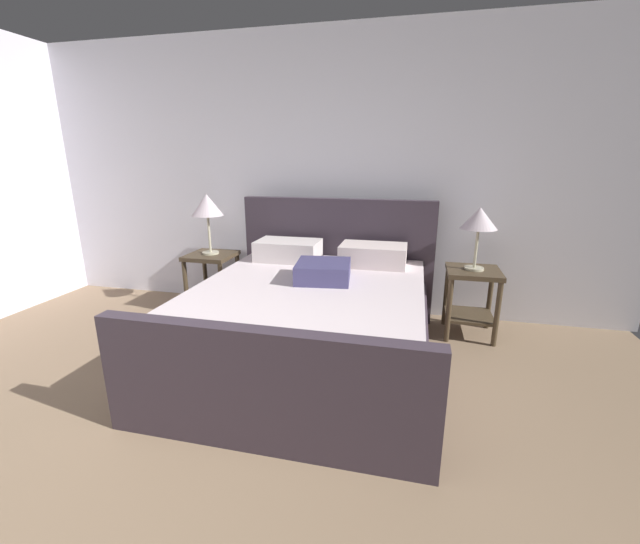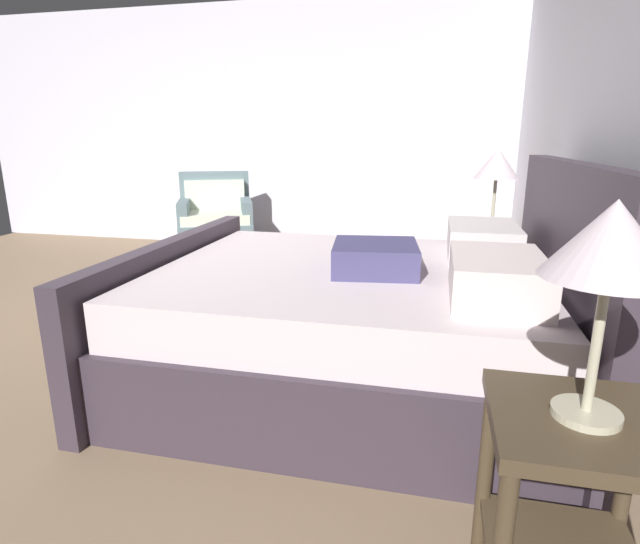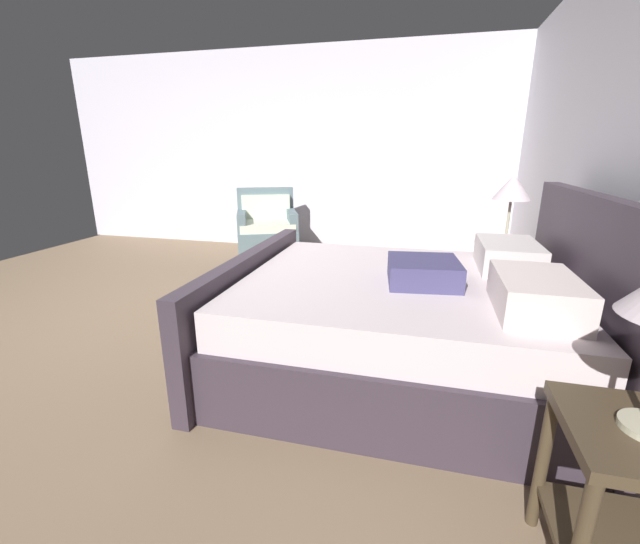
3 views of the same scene
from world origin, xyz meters
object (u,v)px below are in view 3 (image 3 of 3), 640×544
at_px(table_lamp_left, 512,189).
at_px(nightstand_right, 634,485).
at_px(nightstand_left, 502,267).
at_px(armchair, 267,234).
at_px(bed, 405,320).

bearing_deg(table_lamp_left, nightstand_right, -0.14).
xyz_separation_m(nightstand_right, nightstand_left, (-2.47, 0.01, 0.00)).
distance_m(table_lamp_left, armchair, 2.92).
xyz_separation_m(table_lamp_left, armchair, (-1.11, -2.60, -0.72)).
xyz_separation_m(bed, nightstand_right, (1.23, 0.74, 0.06)).
relative_size(nightstand_right, table_lamp_left, 1.03).
bearing_deg(bed, nightstand_left, 148.71).
relative_size(nightstand_right, nightstand_left, 1.00).
bearing_deg(nightstand_right, bed, -148.89).
relative_size(nightstand_left, armchair, 0.63).
height_order(nightstand_left, table_lamp_left, table_lamp_left).
bearing_deg(nightstand_right, table_lamp_left, 179.86).
xyz_separation_m(bed, table_lamp_left, (-1.23, 0.75, 0.72)).
distance_m(bed, table_lamp_left, 1.61).
bearing_deg(nightstand_left, armchair, -113.11).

